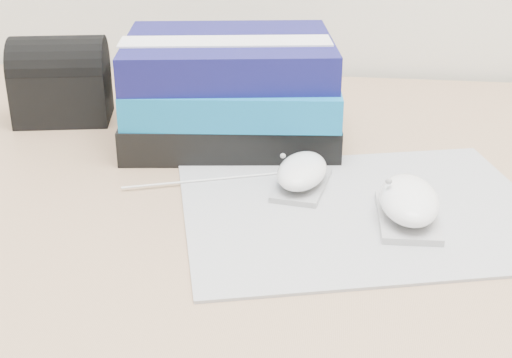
# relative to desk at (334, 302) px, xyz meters

# --- Properties ---
(desk) EXTENTS (1.60, 0.80, 0.73)m
(desk) POSITION_rel_desk_xyz_m (0.00, 0.00, 0.00)
(desk) COLOR #A17A59
(desk) RESTS_ON ground
(mousepad) EXTENTS (0.44, 0.39, 0.00)m
(mousepad) POSITION_rel_desk_xyz_m (0.02, -0.17, 0.24)
(mousepad) COLOR gray
(mousepad) RESTS_ON desk
(mouse_rear) EXTENTS (0.07, 0.10, 0.04)m
(mouse_rear) POSITION_rel_desk_xyz_m (-0.04, -0.13, 0.26)
(mouse_rear) COLOR #9A999C
(mouse_rear) RESTS_ON mousepad
(mouse_front) EXTENTS (0.06, 0.11, 0.05)m
(mouse_front) POSITION_rel_desk_xyz_m (0.07, -0.19, 0.26)
(mouse_front) COLOR #A4A3A6
(mouse_front) RESTS_ON mousepad
(usb_cable) EXTENTS (0.18, 0.07, 0.00)m
(usb_cable) POSITION_rel_desk_xyz_m (-0.16, -0.12, 0.24)
(usb_cable) COLOR white
(usb_cable) RESTS_ON mousepad
(book_stack) EXTENTS (0.30, 0.25, 0.14)m
(book_stack) POSITION_rel_desk_xyz_m (-0.15, 0.03, 0.30)
(book_stack) COLOR black
(book_stack) RESTS_ON desk
(pouch) EXTENTS (0.15, 0.11, 0.12)m
(pouch) POSITION_rel_desk_xyz_m (-0.40, 0.07, 0.29)
(pouch) COLOR black
(pouch) RESTS_ON desk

